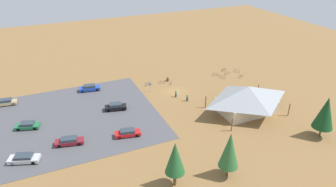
# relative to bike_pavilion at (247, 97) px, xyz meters

# --- Properties ---
(ground) EXTENTS (160.00, 160.00, 0.00)m
(ground) POSITION_rel_bike_pavilion_xyz_m (9.41, -14.03, -3.28)
(ground) COLOR olive
(ground) RESTS_ON ground
(parking_lot_asphalt) EXTENTS (37.52, 29.22, 0.05)m
(parking_lot_asphalt) POSITION_rel_bike_pavilion_xyz_m (35.35, -11.48, -3.25)
(parking_lot_asphalt) COLOR #4C4C51
(parking_lot_asphalt) RESTS_ON ground
(bike_pavilion) EXTENTS (13.97, 10.05, 5.71)m
(bike_pavilion) POSITION_rel_bike_pavilion_xyz_m (0.00, 0.00, 0.00)
(bike_pavilion) COLOR beige
(bike_pavilion) RESTS_ON ground
(trash_bin) EXTENTS (0.60, 0.60, 0.90)m
(trash_bin) POSITION_rel_bike_pavilion_xyz_m (8.53, -20.43, -2.83)
(trash_bin) COLOR brown
(trash_bin) RESTS_ON ground
(lot_sign) EXTENTS (0.56, 0.08, 2.20)m
(lot_sign) POSITION_rel_bike_pavilion_xyz_m (14.65, -16.52, -1.87)
(lot_sign) COLOR #99999E
(lot_sign) RESTS_ON ground
(pine_far_west) EXTENTS (3.53, 3.53, 7.88)m
(pine_far_west) POSITION_rel_bike_pavilion_xyz_m (-6.69, 12.68, 1.64)
(pine_far_west) COLOR brown
(pine_far_west) RESTS_ON ground
(pine_center) EXTENTS (2.86, 2.86, 7.36)m
(pine_center) POSITION_rel_bike_pavilion_xyz_m (22.27, 13.25, 1.55)
(pine_center) COLOR brown
(pine_center) RESTS_ON ground
(pine_mideast) EXTENTS (2.97, 2.97, 7.55)m
(pine_mideast) POSITION_rel_bike_pavilion_xyz_m (14.27, 14.64, 1.42)
(pine_mideast) COLOR brown
(pine_mideast) RESTS_ON ground
(bicycle_silver_front_row) EXTENTS (1.69, 0.56, 0.88)m
(bicycle_silver_front_row) POSITION_rel_bike_pavilion_xyz_m (-7.32, -17.93, -2.89)
(bicycle_silver_front_row) COLOR black
(bicycle_silver_front_row) RESTS_ON ground
(bicycle_green_yard_center) EXTENTS (1.64, 0.60, 0.84)m
(bicycle_green_yard_center) POSITION_rel_bike_pavilion_xyz_m (-9.38, -14.72, -2.91)
(bicycle_green_yard_center) COLOR black
(bicycle_green_yard_center) RESTS_ON ground
(bicycle_purple_lone_east) EXTENTS (1.71, 0.49, 0.85)m
(bicycle_purple_lone_east) POSITION_rel_bike_pavilion_xyz_m (10.44, -19.68, -2.91)
(bicycle_purple_lone_east) COLOR black
(bicycle_purple_lone_east) RESTS_ON ground
(bicycle_yellow_yard_left) EXTENTS (0.80, 1.63, 0.87)m
(bicycle_yellow_yard_left) POSITION_rel_bike_pavilion_xyz_m (-10.53, -18.18, -2.89)
(bicycle_yellow_yard_left) COLOR black
(bicycle_yellow_yard_left) RESTS_ON ground
(bicycle_red_lone_west) EXTENTS (1.34, 0.97, 0.76)m
(bicycle_red_lone_west) POSITION_rel_bike_pavilion_xyz_m (-4.21, -18.48, -2.93)
(bicycle_red_lone_west) COLOR black
(bicycle_red_lone_west) RESTS_ON ground
(bicycle_white_trailside) EXTENTS (0.70, 1.53, 0.80)m
(bicycle_white_trailside) POSITION_rel_bike_pavilion_xyz_m (8.59, -18.31, -2.91)
(bicycle_white_trailside) COLOR black
(bicycle_white_trailside) RESTS_ON ground
(bicycle_blue_near_porch) EXTENTS (1.71, 0.48, 0.84)m
(bicycle_blue_near_porch) POSITION_rel_bike_pavilion_xyz_m (13.87, -20.09, -2.91)
(bicycle_blue_near_porch) COLOR black
(bicycle_blue_near_porch) RESTS_ON ground
(bicycle_black_near_sign) EXTENTS (1.61, 0.48, 0.77)m
(bicycle_black_near_sign) POSITION_rel_bike_pavilion_xyz_m (-7.87, -20.30, -2.93)
(bicycle_black_near_sign) COLOR black
(bicycle_black_near_sign) RESTS_ON ground
(bicycle_orange_yard_front) EXTENTS (1.21, 1.36, 0.80)m
(bicycle_orange_yard_front) POSITION_rel_bike_pavilion_xyz_m (-4.80, -16.35, -2.91)
(bicycle_orange_yard_front) COLOR black
(bicycle_orange_yard_front) RESTS_ON ground
(car_green_end_stall) EXTENTS (4.61, 3.00, 1.28)m
(car_green_end_stall) POSITION_rel_bike_pavilion_xyz_m (41.14, -11.25, -2.58)
(car_green_end_stall) COLOR #1E6B3D
(car_green_end_stall) RESTS_ON parking_lot_asphalt
(car_red_mid_lot) EXTENTS (4.82, 2.61, 1.31)m
(car_red_mid_lot) POSITION_rel_bike_pavilion_xyz_m (24.81, -1.31, -2.57)
(car_red_mid_lot) COLOR red
(car_red_mid_lot) RESTS_ON parking_lot_asphalt
(car_silver_second_row) EXTENTS (5.09, 3.35, 1.32)m
(car_silver_second_row) POSITION_rel_bike_pavilion_xyz_m (41.95, -1.01, -2.56)
(car_silver_second_row) COLOR #BCBCC1
(car_silver_second_row) RESTS_ON parking_lot_asphalt
(car_black_front_row) EXTENTS (4.68, 2.70, 1.46)m
(car_black_front_row) POSITION_rel_bike_pavilion_xyz_m (24.24, -11.47, -2.51)
(car_black_front_row) COLOR black
(car_black_front_row) RESTS_ON parking_lot_asphalt
(car_blue_by_curb) EXTENTS (4.93, 2.50, 1.46)m
(car_blue_by_curb) POSITION_rel_bike_pavilion_xyz_m (27.39, -22.72, -2.50)
(car_blue_by_curb) COLOR #1E42B2
(car_blue_by_curb) RESTS_ON parking_lot_asphalt
(car_tan_aisle_side) EXTENTS (4.47, 2.20, 1.36)m
(car_tan_aisle_side) POSITION_rel_bike_pavilion_xyz_m (45.08, -22.95, -2.56)
(car_tan_aisle_side) COLOR tan
(car_tan_aisle_side) RESTS_ON parking_lot_asphalt
(car_maroon_far_end) EXTENTS (5.04, 2.72, 1.31)m
(car_maroon_far_end) POSITION_rel_bike_pavilion_xyz_m (34.73, -2.94, -2.57)
(car_maroon_far_end) COLOR maroon
(car_maroon_far_end) RESTS_ON parking_lot_asphalt
(visitor_near_lot) EXTENTS (0.36, 0.36, 1.65)m
(visitor_near_lot) POSITION_rel_bike_pavilion_xyz_m (10.32, -11.77, -2.41)
(visitor_near_lot) COLOR #2D3347
(visitor_near_lot) RESTS_ON ground
(visitor_by_pavilion) EXTENTS (0.39, 0.40, 1.66)m
(visitor_by_pavilion) POSITION_rel_bike_pavilion_xyz_m (8.88, -9.01, -2.41)
(visitor_by_pavilion) COLOR #2D3347
(visitor_by_pavilion) RESTS_ON ground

